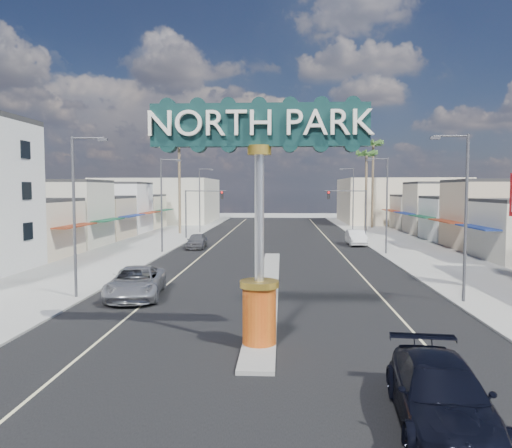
# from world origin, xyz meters

# --- Properties ---
(ground) EXTENTS (160.00, 160.00, 0.00)m
(ground) POSITION_xyz_m (0.00, 30.00, 0.00)
(ground) COLOR gray
(ground) RESTS_ON ground
(road) EXTENTS (20.00, 120.00, 0.01)m
(road) POSITION_xyz_m (0.00, 30.00, 0.01)
(road) COLOR black
(road) RESTS_ON ground
(median_island) EXTENTS (1.30, 30.00, 0.16)m
(median_island) POSITION_xyz_m (0.00, 14.00, 0.08)
(median_island) COLOR gray
(median_island) RESTS_ON ground
(sidewalk_left) EXTENTS (8.00, 120.00, 0.12)m
(sidewalk_left) POSITION_xyz_m (-14.00, 30.00, 0.06)
(sidewalk_left) COLOR gray
(sidewalk_left) RESTS_ON ground
(sidewalk_right) EXTENTS (8.00, 120.00, 0.12)m
(sidewalk_right) POSITION_xyz_m (14.00, 30.00, 0.06)
(sidewalk_right) COLOR gray
(sidewalk_right) RESTS_ON ground
(storefront_row_left) EXTENTS (12.00, 42.00, 6.00)m
(storefront_row_left) POSITION_xyz_m (-24.00, 43.00, 3.00)
(storefront_row_left) COLOR beige
(storefront_row_left) RESTS_ON ground
(storefront_row_right) EXTENTS (12.00, 42.00, 6.00)m
(storefront_row_right) POSITION_xyz_m (24.00, 43.00, 3.00)
(storefront_row_right) COLOR #B7B29E
(storefront_row_right) RESTS_ON ground
(backdrop_far_left) EXTENTS (20.00, 20.00, 8.00)m
(backdrop_far_left) POSITION_xyz_m (-22.00, 75.00, 4.00)
(backdrop_far_left) COLOR #B7B29E
(backdrop_far_left) RESTS_ON ground
(backdrop_far_right) EXTENTS (20.00, 20.00, 8.00)m
(backdrop_far_right) POSITION_xyz_m (22.00, 75.00, 4.00)
(backdrop_far_right) COLOR beige
(backdrop_far_right) RESTS_ON ground
(gateway_sign) EXTENTS (8.20, 1.50, 9.15)m
(gateway_sign) POSITION_xyz_m (0.00, 1.98, 5.93)
(gateway_sign) COLOR red
(gateway_sign) RESTS_ON median_island
(traffic_signal_left) EXTENTS (5.09, 0.45, 6.00)m
(traffic_signal_left) POSITION_xyz_m (-9.18, 43.99, 4.27)
(traffic_signal_left) COLOR #47474C
(traffic_signal_left) RESTS_ON ground
(traffic_signal_right) EXTENTS (5.09, 0.45, 6.00)m
(traffic_signal_right) POSITION_xyz_m (9.18, 43.99, 4.27)
(traffic_signal_right) COLOR #47474C
(traffic_signal_right) RESTS_ON ground
(streetlight_l_near) EXTENTS (2.03, 0.22, 9.00)m
(streetlight_l_near) POSITION_xyz_m (-10.43, 10.00, 5.07)
(streetlight_l_near) COLOR #47474C
(streetlight_l_near) RESTS_ON ground
(streetlight_l_mid) EXTENTS (2.03, 0.22, 9.00)m
(streetlight_l_mid) POSITION_xyz_m (-10.43, 30.00, 5.07)
(streetlight_l_mid) COLOR #47474C
(streetlight_l_mid) RESTS_ON ground
(streetlight_l_far) EXTENTS (2.03, 0.22, 9.00)m
(streetlight_l_far) POSITION_xyz_m (-10.43, 52.00, 5.07)
(streetlight_l_far) COLOR #47474C
(streetlight_l_far) RESTS_ON ground
(streetlight_r_near) EXTENTS (2.03, 0.22, 9.00)m
(streetlight_r_near) POSITION_xyz_m (10.43, 10.00, 5.07)
(streetlight_r_near) COLOR #47474C
(streetlight_r_near) RESTS_ON ground
(streetlight_r_mid) EXTENTS (2.03, 0.22, 9.00)m
(streetlight_r_mid) POSITION_xyz_m (10.43, 30.00, 5.07)
(streetlight_r_mid) COLOR #47474C
(streetlight_r_mid) RESTS_ON ground
(streetlight_r_far) EXTENTS (2.03, 0.22, 9.00)m
(streetlight_r_far) POSITION_xyz_m (10.43, 52.00, 5.07)
(streetlight_r_far) COLOR #47474C
(streetlight_r_far) RESTS_ON ground
(palm_left_far) EXTENTS (2.60, 2.60, 13.10)m
(palm_left_far) POSITION_xyz_m (-13.00, 50.00, 11.50)
(palm_left_far) COLOR brown
(palm_left_far) RESTS_ON ground
(palm_right_mid) EXTENTS (2.60, 2.60, 12.10)m
(palm_right_mid) POSITION_xyz_m (13.00, 56.00, 10.60)
(palm_right_mid) COLOR brown
(palm_right_mid) RESTS_ON ground
(palm_right_far) EXTENTS (2.60, 2.60, 14.10)m
(palm_right_far) POSITION_xyz_m (15.00, 62.00, 12.39)
(palm_right_far) COLOR brown
(palm_right_far) RESTS_ON ground
(suv_left) EXTENTS (3.62, 6.49, 1.72)m
(suv_left) POSITION_xyz_m (-7.35, 10.51, 0.86)
(suv_left) COLOR #AAAAAF
(suv_left) RESTS_ON ground
(suv_right) EXTENTS (2.90, 5.98, 1.68)m
(suv_right) POSITION_xyz_m (4.96, -4.18, 0.84)
(suv_right) COLOR black
(suv_right) RESTS_ON ground
(car_parked_left) EXTENTS (1.96, 4.63, 1.56)m
(car_parked_left) POSITION_xyz_m (-7.91, 33.91, 0.78)
(car_parked_left) COLOR slate
(car_parked_left) RESTS_ON ground
(car_parked_right) EXTENTS (1.86, 5.09, 1.67)m
(car_parked_right) POSITION_xyz_m (8.96, 37.81, 0.83)
(car_parked_right) COLOR silver
(car_parked_right) RESTS_ON ground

